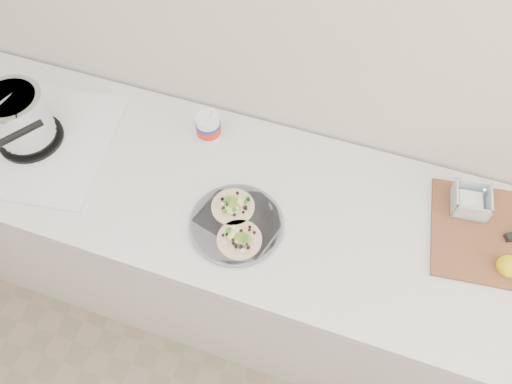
% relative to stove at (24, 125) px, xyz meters
% --- Properties ---
extents(counter, '(2.44, 0.66, 0.90)m').
position_rel_stove_xyz_m(counter, '(0.67, 0.04, -0.53)').
color(counter, silver).
rests_on(counter, ground).
extents(stove, '(0.60, 0.57, 0.26)m').
position_rel_stove_xyz_m(stove, '(0.00, 0.00, 0.00)').
color(stove, silver).
rests_on(stove, counter).
extents(taco_plate, '(0.29, 0.29, 0.04)m').
position_rel_stove_xyz_m(taco_plate, '(0.78, -0.08, -0.07)').
color(taco_plate, slate).
rests_on(taco_plate, counter).
extents(tub, '(0.09, 0.09, 0.19)m').
position_rel_stove_xyz_m(tub, '(0.57, 0.22, -0.02)').
color(tub, white).
rests_on(tub, counter).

